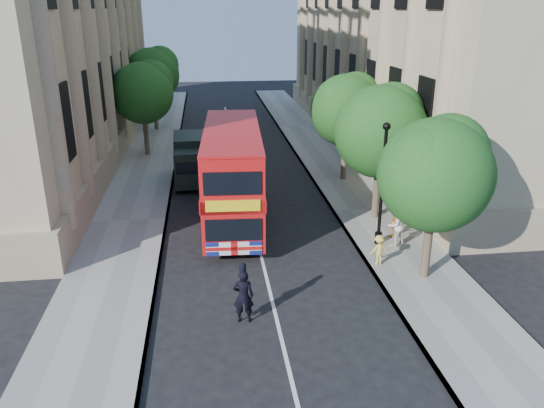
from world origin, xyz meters
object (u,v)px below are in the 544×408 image
object	(u,v)px
woman_pedestrian	(396,225)
police_constable	(243,296)
lamp_post	(382,190)
double_decker_bus	(233,172)
box_van	(191,161)

from	to	relation	value
woman_pedestrian	police_constable	bearing A→B (deg)	10.39
police_constable	woman_pedestrian	xyz separation A→B (m)	(6.70, 4.77, 0.11)
lamp_post	double_decker_bus	distance (m)	6.88
box_van	woman_pedestrian	bearing A→B (deg)	-51.29
box_van	police_constable	world-z (taller)	box_van
police_constable	woman_pedestrian	size ratio (longest dim) A/B	1.01
box_van	police_constable	xyz separation A→B (m)	(1.84, -14.74, -0.38)
lamp_post	box_van	bearing A→B (deg)	129.04
lamp_post	double_decker_bus	xyz separation A→B (m)	(-5.87, 3.59, -0.12)
lamp_post	police_constable	world-z (taller)	lamp_post
lamp_post	woman_pedestrian	world-z (taller)	lamp_post
double_decker_bus	police_constable	bearing A→B (deg)	-88.13
lamp_post	box_van	size ratio (longest dim) A/B	1.11
double_decker_bus	woman_pedestrian	world-z (taller)	double_decker_bus
lamp_post	police_constable	bearing A→B (deg)	-140.47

